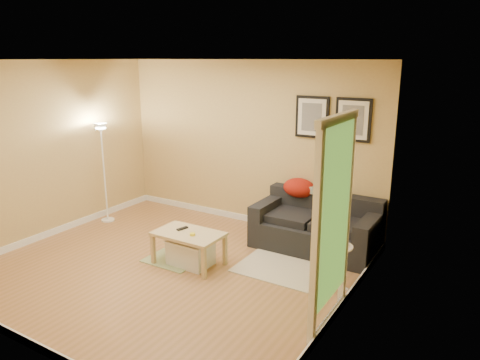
% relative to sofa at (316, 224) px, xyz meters
% --- Properties ---
extents(floor, '(4.50, 4.50, 0.00)m').
position_rel_sofa_xyz_m(floor, '(-1.38, -1.53, -0.38)').
color(floor, '#A47046').
rests_on(floor, ground).
extents(ceiling, '(4.50, 4.50, 0.00)m').
position_rel_sofa_xyz_m(ceiling, '(-1.38, -1.53, 2.23)').
color(ceiling, white).
rests_on(ceiling, wall_back).
extents(wall_back, '(4.50, 0.00, 4.50)m').
position_rel_sofa_xyz_m(wall_back, '(-1.38, 0.47, 0.92)').
color(wall_back, tan).
rests_on(wall_back, ground).
extents(wall_front, '(4.50, 0.00, 4.50)m').
position_rel_sofa_xyz_m(wall_front, '(-1.38, -3.53, 0.92)').
color(wall_front, tan).
rests_on(wall_front, ground).
extents(wall_left, '(0.00, 4.00, 4.00)m').
position_rel_sofa_xyz_m(wall_left, '(-3.63, -1.53, 0.92)').
color(wall_left, tan).
rests_on(wall_left, ground).
extents(wall_right, '(0.00, 4.00, 4.00)m').
position_rel_sofa_xyz_m(wall_right, '(0.87, -1.53, 0.92)').
color(wall_right, tan).
rests_on(wall_right, ground).
extents(baseboard_back, '(4.50, 0.02, 0.10)m').
position_rel_sofa_xyz_m(baseboard_back, '(-1.38, 0.46, -0.33)').
color(baseboard_back, white).
rests_on(baseboard_back, ground).
extents(baseboard_front, '(4.50, 0.02, 0.10)m').
position_rel_sofa_xyz_m(baseboard_front, '(-1.38, -3.52, -0.33)').
color(baseboard_front, white).
rests_on(baseboard_front, ground).
extents(baseboard_left, '(0.02, 4.00, 0.10)m').
position_rel_sofa_xyz_m(baseboard_left, '(-3.62, -1.53, -0.33)').
color(baseboard_left, white).
rests_on(baseboard_left, ground).
extents(baseboard_right, '(0.02, 4.00, 0.10)m').
position_rel_sofa_xyz_m(baseboard_right, '(0.86, -1.53, -0.33)').
color(baseboard_right, white).
rests_on(baseboard_right, ground).
extents(sofa, '(1.70, 0.90, 0.75)m').
position_rel_sofa_xyz_m(sofa, '(0.00, 0.00, 0.00)').
color(sofa, black).
rests_on(sofa, ground).
extents(red_throw, '(0.48, 0.36, 0.28)m').
position_rel_sofa_xyz_m(red_throw, '(-0.39, 0.28, 0.40)').
color(red_throw, '#A7240F').
rests_on(red_throw, sofa).
extents(plaid_throw, '(0.45, 0.32, 0.10)m').
position_rel_sofa_xyz_m(plaid_throw, '(-0.02, 0.30, 0.41)').
color(plaid_throw, tan).
rests_on(plaid_throw, sofa).
extents(framed_print_left, '(0.50, 0.04, 0.60)m').
position_rel_sofa_xyz_m(framed_print_left, '(-0.30, 0.45, 1.43)').
color(framed_print_left, black).
rests_on(framed_print_left, wall_back).
extents(framed_print_right, '(0.50, 0.04, 0.60)m').
position_rel_sofa_xyz_m(framed_print_right, '(0.30, 0.45, 1.43)').
color(framed_print_right, black).
rests_on(framed_print_right, wall_back).
extents(area_rug, '(1.25, 0.85, 0.01)m').
position_rel_sofa_xyz_m(area_rug, '(-0.05, -0.82, -0.37)').
color(area_rug, beige).
rests_on(area_rug, ground).
extents(green_runner, '(0.70, 0.50, 0.01)m').
position_rel_sofa_xyz_m(green_runner, '(-1.48, -1.37, -0.37)').
color(green_runner, '#668C4C').
rests_on(green_runner, ground).
extents(coffee_table, '(1.02, 0.82, 0.44)m').
position_rel_sofa_xyz_m(coffee_table, '(-1.22, -1.33, -0.15)').
color(coffee_table, tan).
rests_on(coffee_table, ground).
extents(remote_control, '(0.09, 0.17, 0.02)m').
position_rel_sofa_xyz_m(remote_control, '(-1.36, -1.27, 0.08)').
color(remote_control, black).
rests_on(remote_control, coffee_table).
extents(tape_roll, '(0.07, 0.07, 0.03)m').
position_rel_sofa_xyz_m(tape_roll, '(-1.11, -1.38, 0.08)').
color(tape_roll, yellow).
rests_on(tape_roll, coffee_table).
extents(storage_bin, '(0.55, 0.41, 0.34)m').
position_rel_sofa_xyz_m(storage_bin, '(-1.20, -1.32, -0.20)').
color(storage_bin, white).
rests_on(storage_bin, ground).
extents(side_table, '(0.35, 0.35, 0.53)m').
position_rel_sofa_xyz_m(side_table, '(0.64, -0.93, -0.11)').
color(side_table, white).
rests_on(side_table, ground).
extents(book_stack, '(0.21, 0.28, 0.08)m').
position_rel_sofa_xyz_m(book_stack, '(0.63, -0.95, 0.20)').
color(book_stack, '#325896').
rests_on(book_stack, side_table).
extents(floor_lamp, '(0.21, 0.21, 1.64)m').
position_rel_sofa_xyz_m(floor_lamp, '(-3.38, -0.72, 0.40)').
color(floor_lamp, white).
rests_on(floor_lamp, ground).
extents(doorway, '(0.12, 1.01, 2.13)m').
position_rel_sofa_xyz_m(doorway, '(0.82, -1.68, 0.65)').
color(doorway, white).
rests_on(doorway, ground).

